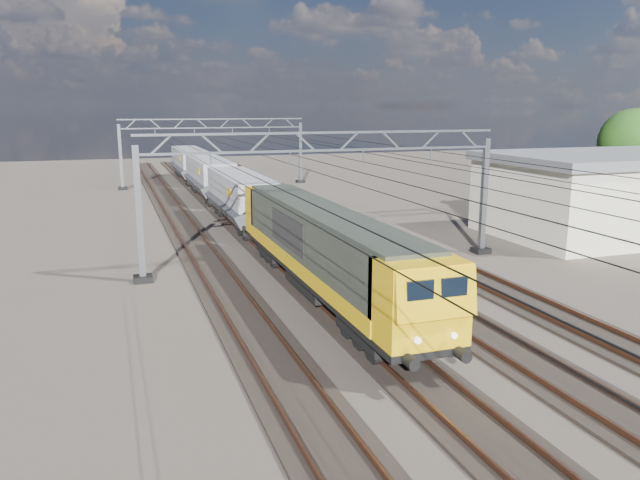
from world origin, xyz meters
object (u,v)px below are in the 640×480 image
object	(u,v)px
hopper_wagon_mid	(210,175)
hopper_wagon_lead	(241,195)
tree_far	(638,145)
catenary_gantry_mid	(327,194)
catenary_gantry_far	(214,149)
industrial_shed	(628,193)
hopper_wagon_third	(190,162)
locomotive	(323,246)

from	to	relation	value
hopper_wagon_mid	hopper_wagon_lead	bearing A→B (deg)	-90.00
tree_far	hopper_wagon_lead	bearing A→B (deg)	175.01
hopper_wagon_lead	hopper_wagon_mid	size ratio (longest dim) A/B	1.00
catenary_gantry_mid	hopper_wagon_mid	world-z (taller)	catenary_gantry_mid
hopper_wagon_lead	catenary_gantry_far	bearing A→B (deg)	85.11
catenary_gantry_mid	hopper_wagon_mid	xyz separation A→B (m)	(-2.00, 26.81, -1.67)
hopper_wagon_mid	industrial_shed	world-z (taller)	industrial_shed
catenary_gantry_far	hopper_wagon_third	xyz separation A→B (m)	(-2.00, 5.01, -1.67)
hopper_wagon_lead	industrial_shed	world-z (taller)	industrial_shed
hopper_wagon_lead	hopper_wagon_mid	xyz separation A→B (m)	(0.00, 14.20, 0.00)
tree_far	catenary_gantry_mid	bearing A→B (deg)	-162.11
locomotive	hopper_wagon_third	distance (m)	46.10
catenary_gantry_far	hopper_wagon_lead	distance (m)	23.53
hopper_wagon_third	industrial_shed	xyz separation A→B (m)	(24.00, -39.01, 0.49)
hopper_wagon_mid	tree_far	xyz separation A→B (m)	(32.32, -17.02, 3.01)
locomotive	hopper_wagon_mid	xyz separation A→B (m)	(-0.00, 31.90, -0.09)
hopper_wagon_mid	industrial_shed	xyz separation A→B (m)	(24.00, -24.81, 0.49)
hopper_wagon_third	industrial_shed	bearing A→B (deg)	-58.40
catenary_gantry_far	hopper_wagon_third	world-z (taller)	catenary_gantry_far
catenary_gantry_far	locomotive	size ratio (longest dim) A/B	0.94
industrial_shed	tree_far	xyz separation A→B (m)	(8.32, 7.79, 2.52)
tree_far	industrial_shed	bearing A→B (deg)	-136.88
locomotive	hopper_wagon_mid	size ratio (longest dim) A/B	1.62
hopper_wagon_lead	tree_far	xyz separation A→B (m)	(32.32, -2.82, 3.01)
catenary_gantry_far	hopper_wagon_third	size ratio (longest dim) A/B	1.53
hopper_wagon_lead	hopper_wagon_third	bearing A→B (deg)	90.00
locomotive	hopper_wagon_third	bearing A→B (deg)	90.00
catenary_gantry_mid	tree_far	distance (m)	31.89
catenary_gantry_far	industrial_shed	size ratio (longest dim) A/B	1.07
catenary_gantry_far	locomotive	distance (m)	41.16
catenary_gantry_mid	industrial_shed	world-z (taller)	catenary_gantry_mid
catenary_gantry_mid	tree_far	world-z (taller)	tree_far
hopper_wagon_lead	industrial_shed	bearing A→B (deg)	-23.85
catenary_gantry_far	industrial_shed	xyz separation A→B (m)	(22.00, -34.00, -1.18)
catenary_gantry_far	catenary_gantry_mid	bearing A→B (deg)	-90.00
locomotive	industrial_shed	bearing A→B (deg)	16.45
catenary_gantry_far	hopper_wagon_mid	bearing A→B (deg)	-102.28
locomotive	hopper_wagon_lead	xyz separation A→B (m)	(-0.00, 17.70, -0.09)
catenary_gantry_mid	locomotive	xyz separation A→B (m)	(-2.00, -5.09, -1.58)
catenary_gantry_far	tree_far	xyz separation A→B (m)	(30.32, -26.21, 1.34)
industrial_shed	hopper_wagon_third	bearing A→B (deg)	121.60
catenary_gantry_far	hopper_wagon_lead	bearing A→B (deg)	-94.89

